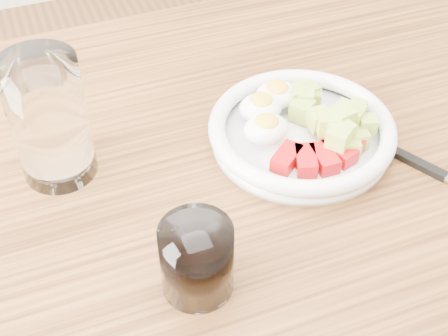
% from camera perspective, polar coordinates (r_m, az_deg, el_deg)
% --- Properties ---
extents(dining_table, '(1.50, 0.90, 0.77)m').
position_cam_1_polar(dining_table, '(0.85, 0.88, -6.59)').
color(dining_table, brown).
rests_on(dining_table, ground).
extents(bowl, '(0.25, 0.25, 0.06)m').
position_cam_1_polar(bowl, '(0.83, 7.04, 3.61)').
color(bowl, white).
rests_on(bowl, dining_table).
extents(fork, '(0.11, 0.18, 0.01)m').
position_cam_1_polar(fork, '(0.84, 18.38, -0.16)').
color(fork, black).
rests_on(fork, dining_table).
extents(water_glass, '(0.09, 0.09, 0.17)m').
position_cam_1_polar(water_glass, '(0.77, -15.69, 4.28)').
color(water_glass, white).
rests_on(water_glass, dining_table).
extents(coffee_glass, '(0.08, 0.08, 0.09)m').
position_cam_1_polar(coffee_glass, '(0.65, -2.50, -8.36)').
color(coffee_glass, white).
rests_on(coffee_glass, dining_table).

